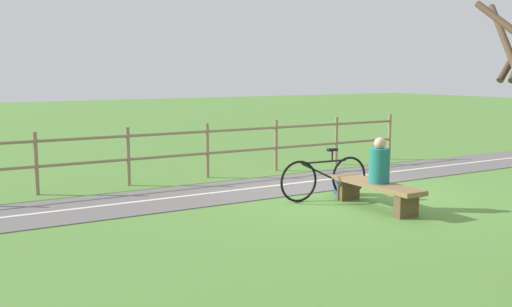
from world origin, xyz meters
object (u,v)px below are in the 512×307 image
(backpack, at_px, (343,185))
(bicycle, at_px, (324,178))
(bench, at_px, (376,190))
(person_seated, at_px, (379,164))

(backpack, bearing_deg, bicycle, 104.29)
(bench, bearing_deg, person_seated, 180.00)
(person_seated, relative_size, bicycle, 0.42)
(bench, relative_size, bicycle, 1.09)
(person_seated, height_order, bicycle, person_seated)
(bench, height_order, backpack, bench)
(bicycle, bearing_deg, backpack, -161.83)
(bicycle, height_order, backpack, bicycle)
(person_seated, xyz_separation_m, backpack, (1.23, -0.22, -0.59))
(backpack, bearing_deg, person_seated, 169.72)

